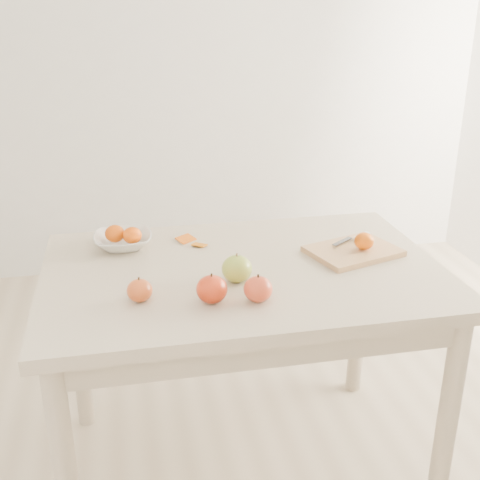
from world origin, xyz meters
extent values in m
plane|color=#C6B293|center=(0.00, 0.00, 0.00)|extent=(3.50, 3.50, 0.00)
plane|color=white|center=(0.00, 1.75, 1.35)|extent=(3.50, 0.00, 3.50)
cube|color=beige|center=(0.00, 0.00, 0.73)|extent=(1.20, 0.80, 0.04)
cylinder|color=#BCAA8E|center=(-0.54, 0.34, 0.35)|extent=(0.06, 0.06, 0.71)
cylinder|color=#BCAA8E|center=(0.54, 0.34, 0.35)|extent=(0.06, 0.06, 0.71)
cylinder|color=#BCAA8E|center=(-0.54, -0.34, 0.35)|extent=(0.06, 0.06, 0.71)
cylinder|color=#BCAA8E|center=(0.54, -0.34, 0.35)|extent=(0.06, 0.06, 0.71)
cube|color=tan|center=(0.37, 0.03, 0.76)|extent=(0.32, 0.27, 0.02)
ellipsoid|color=#D35607|center=(0.40, 0.02, 0.80)|extent=(0.06, 0.06, 0.05)
imported|color=silver|center=(-0.35, 0.24, 0.77)|extent=(0.19, 0.19, 0.05)
ellipsoid|color=#CC4007|center=(-0.38, 0.25, 0.80)|extent=(0.06, 0.06, 0.06)
ellipsoid|color=#DD5007|center=(-0.32, 0.22, 0.80)|extent=(0.06, 0.06, 0.05)
cube|color=#D35A0E|center=(-0.15, 0.25, 0.75)|extent=(0.07, 0.07, 0.01)
cube|color=orange|center=(-0.11, 0.20, 0.75)|extent=(0.06, 0.05, 0.01)
cube|color=white|center=(0.43, 0.11, 0.78)|extent=(0.07, 0.06, 0.01)
cube|color=#323439|center=(0.35, 0.08, 0.78)|extent=(0.09, 0.07, 0.00)
ellipsoid|color=olive|center=(-0.04, -0.09, 0.79)|extent=(0.09, 0.09, 0.08)
ellipsoid|color=#A81217|center=(-0.01, -0.22, 0.79)|extent=(0.08, 0.08, 0.07)
ellipsoid|color=maroon|center=(-0.32, -0.16, 0.78)|extent=(0.07, 0.07, 0.06)
ellipsoid|color=#950202|center=(-0.13, -0.20, 0.79)|extent=(0.08, 0.08, 0.08)
camera|label=1|loc=(-0.34, -1.62, 1.50)|focal=45.00mm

